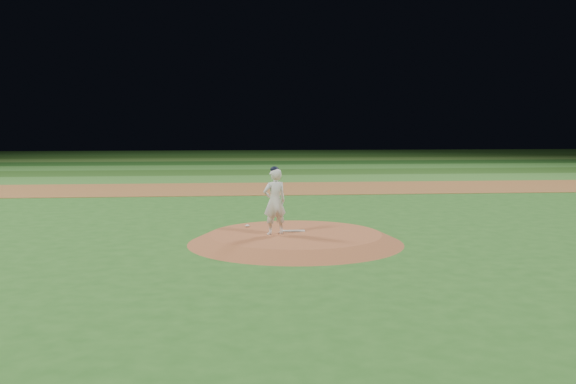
{
  "coord_description": "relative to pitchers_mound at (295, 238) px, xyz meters",
  "views": [
    {
      "loc": [
        -1.74,
        -16.07,
        3.01
      ],
      "look_at": [
        0.0,
        2.0,
        1.1
      ],
      "focal_mm": 40.0,
      "sensor_mm": 36.0,
      "label": 1
    }
  ],
  "objects": [
    {
      "name": "pitching_rubber",
      "position": [
        -0.05,
        0.27,
        0.14
      ],
      "size": [
        0.63,
        0.16,
        0.03
      ],
      "primitive_type": "cube",
      "rotation": [
        0.0,
        0.0,
        0.0
      ],
      "color": "white",
      "rests_on": "pitchers_mound"
    },
    {
      "name": "pitchers_mound",
      "position": [
        0.0,
        0.0,
        0.0
      ],
      "size": [
        5.5,
        5.5,
        0.25
      ],
      "primitive_type": "cone",
      "color": "#9A532F",
      "rests_on": "ground"
    },
    {
      "name": "infield_dirt_band",
      "position": [
        0.0,
        14.0,
        -0.12
      ],
      "size": [
        70.0,
        6.0,
        0.02
      ],
      "primitive_type": "cube",
      "color": "brown",
      "rests_on": "ground"
    },
    {
      "name": "outfield_stripe_5",
      "position": [
        0.0,
        44.5,
        -0.12
      ],
      "size": [
        70.0,
        5.0,
        0.02
      ],
      "primitive_type": "cube",
      "color": "#254F19",
      "rests_on": "ground"
    },
    {
      "name": "rosin_bag",
      "position": [
        -1.19,
        1.12,
        0.16
      ],
      "size": [
        0.12,
        0.12,
        0.07
      ],
      "primitive_type": "ellipsoid",
      "color": "silver",
      "rests_on": "pitchers_mound"
    },
    {
      "name": "outfield_stripe_3",
      "position": [
        0.0,
        34.5,
        -0.12
      ],
      "size": [
        70.0,
        5.0,
        0.02
      ],
      "primitive_type": "cube",
      "color": "#184115",
      "rests_on": "ground"
    },
    {
      "name": "outfield_stripe_0",
      "position": [
        0.0,
        19.5,
        -0.12
      ],
      "size": [
        70.0,
        5.0,
        0.02
      ],
      "primitive_type": "cube",
      "color": "#356E28",
      "rests_on": "ground"
    },
    {
      "name": "ground",
      "position": [
        0.0,
        0.0,
        -0.12
      ],
      "size": [
        120.0,
        120.0,
        0.0
      ],
      "primitive_type": "plane",
      "color": "#275E1E",
      "rests_on": "ground"
    },
    {
      "name": "outfield_stripe_1",
      "position": [
        0.0,
        24.5,
        -0.12
      ],
      "size": [
        70.0,
        5.0,
        0.02
      ],
      "primitive_type": "cube",
      "color": "#224B18",
      "rests_on": "ground"
    },
    {
      "name": "pitcher_on_mound",
      "position": [
        -0.54,
        -0.12,
        0.97
      ],
      "size": [
        0.71,
        0.58,
        1.72
      ],
      "color": "white",
      "rests_on": "pitchers_mound"
    },
    {
      "name": "outfield_stripe_2",
      "position": [
        0.0,
        29.5,
        -0.12
      ],
      "size": [
        70.0,
        5.0,
        0.02
      ],
      "primitive_type": "cube",
      "color": "#316B27",
      "rests_on": "ground"
    },
    {
      "name": "outfield_stripe_4",
      "position": [
        0.0,
        39.5,
        -0.12
      ],
      "size": [
        70.0,
        5.0,
        0.02
      ],
      "primitive_type": "cube",
      "color": "#386324",
      "rests_on": "ground"
    }
  ]
}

